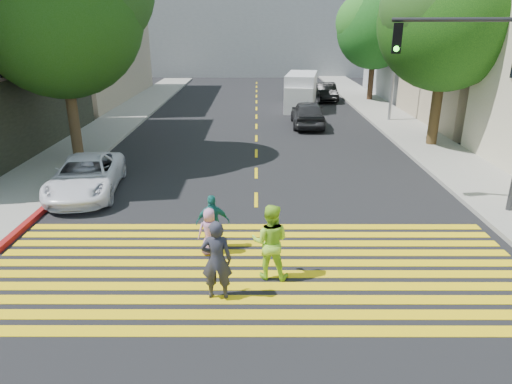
{
  "coord_description": "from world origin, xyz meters",
  "views": [
    {
      "loc": [
        0.02,
        -8.72,
        5.74
      ],
      "look_at": [
        0.0,
        3.0,
        1.4
      ],
      "focal_mm": 32.0,
      "sensor_mm": 36.0,
      "label": 1
    }
  ],
  "objects_px": {
    "tree_right_near": "(450,13)",
    "pedestrian_child": "(210,231)",
    "silver_car": "(297,85)",
    "traffic_signal": "(491,84)",
    "dark_car_parked": "(326,92)",
    "tree_right_far": "(377,26)",
    "white_sedan": "(86,176)",
    "pedestrian_extra": "(213,222)",
    "dark_car_near": "(308,113)",
    "white_van": "(301,93)",
    "pedestrian_man": "(217,260)",
    "tree_left": "(60,5)",
    "pedestrian_woman": "(270,242)"
  },
  "relations": [
    {
      "from": "silver_car",
      "to": "traffic_signal",
      "type": "bearing_deg",
      "value": 103.58
    },
    {
      "from": "pedestrian_man",
      "to": "traffic_signal",
      "type": "distance_m",
      "value": 9.79
    },
    {
      "from": "tree_right_near",
      "to": "silver_car",
      "type": "xyz_separation_m",
      "value": [
        -5.23,
        18.02,
        -5.44
      ]
    },
    {
      "from": "white_sedan",
      "to": "dark_car_parked",
      "type": "relative_size",
      "value": 1.13
    },
    {
      "from": "dark_car_near",
      "to": "traffic_signal",
      "type": "distance_m",
      "value": 13.97
    },
    {
      "from": "pedestrian_woman",
      "to": "dark_car_near",
      "type": "height_order",
      "value": "pedestrian_woman"
    },
    {
      "from": "dark_car_near",
      "to": "white_van",
      "type": "height_order",
      "value": "white_van"
    },
    {
      "from": "tree_right_near",
      "to": "tree_right_far",
      "type": "height_order",
      "value": "tree_right_near"
    },
    {
      "from": "tree_right_far",
      "to": "white_van",
      "type": "distance_m",
      "value": 8.12
    },
    {
      "from": "tree_right_far",
      "to": "white_sedan",
      "type": "bearing_deg",
      "value": -125.85
    },
    {
      "from": "white_sedan",
      "to": "white_van",
      "type": "height_order",
      "value": "white_van"
    },
    {
      "from": "tree_right_near",
      "to": "pedestrian_child",
      "type": "distance_m",
      "value": 16.03
    },
    {
      "from": "traffic_signal",
      "to": "pedestrian_woman",
      "type": "bearing_deg",
      "value": -134.69
    },
    {
      "from": "dark_car_parked",
      "to": "dark_car_near",
      "type": "bearing_deg",
      "value": -104.69
    },
    {
      "from": "tree_right_far",
      "to": "silver_car",
      "type": "distance_m",
      "value": 8.3
    },
    {
      "from": "tree_right_far",
      "to": "pedestrian_woman",
      "type": "height_order",
      "value": "tree_right_far"
    },
    {
      "from": "pedestrian_man",
      "to": "white_van",
      "type": "height_order",
      "value": "white_van"
    },
    {
      "from": "traffic_signal",
      "to": "tree_right_far",
      "type": "bearing_deg",
      "value": 98.35
    },
    {
      "from": "white_sedan",
      "to": "pedestrian_extra",
      "type": "bearing_deg",
      "value": -48.31
    },
    {
      "from": "tree_left",
      "to": "pedestrian_woman",
      "type": "bearing_deg",
      "value": -50.58
    },
    {
      "from": "tree_left",
      "to": "tree_right_far",
      "type": "xyz_separation_m",
      "value": [
        16.72,
        16.63,
        -0.85
      ]
    },
    {
      "from": "white_van",
      "to": "traffic_signal",
      "type": "relative_size",
      "value": 0.87
    },
    {
      "from": "pedestrian_woman",
      "to": "tree_left",
      "type": "bearing_deg",
      "value": -40.85
    },
    {
      "from": "tree_right_far",
      "to": "traffic_signal",
      "type": "xyz_separation_m",
      "value": [
        -1.99,
        -22.37,
        -1.52
      ]
    },
    {
      "from": "pedestrian_child",
      "to": "white_van",
      "type": "relative_size",
      "value": 0.24
    },
    {
      "from": "tree_right_far",
      "to": "pedestrian_child",
      "type": "relative_size",
      "value": 6.45
    },
    {
      "from": "pedestrian_extra",
      "to": "dark_car_near",
      "type": "height_order",
      "value": "dark_car_near"
    },
    {
      "from": "silver_car",
      "to": "dark_car_parked",
      "type": "distance_m",
      "value": 4.22
    },
    {
      "from": "pedestrian_extra",
      "to": "dark_car_parked",
      "type": "relative_size",
      "value": 0.37
    },
    {
      "from": "pedestrian_man",
      "to": "dark_car_near",
      "type": "xyz_separation_m",
      "value": [
        3.88,
        18.0,
        -0.16
      ]
    },
    {
      "from": "tree_left",
      "to": "silver_car",
      "type": "distance_m",
      "value": 24.19
    },
    {
      "from": "tree_left",
      "to": "white_sedan",
      "type": "relative_size",
      "value": 2.02
    },
    {
      "from": "tree_right_near",
      "to": "white_sedan",
      "type": "distance_m",
      "value": 17.15
    },
    {
      "from": "dark_car_near",
      "to": "white_sedan",
      "type": "bearing_deg",
      "value": 52.61
    },
    {
      "from": "tree_right_near",
      "to": "pedestrian_extra",
      "type": "xyz_separation_m",
      "value": [
        -9.89,
        -10.98,
        -5.41
      ]
    },
    {
      "from": "tree_left",
      "to": "traffic_signal",
      "type": "bearing_deg",
      "value": -21.28
    },
    {
      "from": "white_sedan",
      "to": "dark_car_parked",
      "type": "bearing_deg",
      "value": 53.96
    },
    {
      "from": "pedestrian_extra",
      "to": "white_van",
      "type": "xyz_separation_m",
      "value": [
        4.29,
        21.45,
        0.4
      ]
    },
    {
      "from": "pedestrian_man",
      "to": "white_van",
      "type": "distance_m",
      "value": 24.14
    },
    {
      "from": "white_van",
      "to": "pedestrian_child",
      "type": "bearing_deg",
      "value": -91.89
    },
    {
      "from": "dark_car_near",
      "to": "white_van",
      "type": "distance_m",
      "value": 5.82
    },
    {
      "from": "tree_right_far",
      "to": "pedestrian_woman",
      "type": "xyz_separation_m",
      "value": [
        -8.61,
        -26.49,
        -4.65
      ]
    },
    {
      "from": "dark_car_near",
      "to": "white_van",
      "type": "bearing_deg",
      "value": -89.9
    },
    {
      "from": "pedestrian_woman",
      "to": "tree_right_far",
      "type": "bearing_deg",
      "value": -98.28
    },
    {
      "from": "tree_right_far",
      "to": "silver_car",
      "type": "height_order",
      "value": "tree_right_far"
    },
    {
      "from": "pedestrian_man",
      "to": "pedestrian_extra",
      "type": "xyz_separation_m",
      "value": [
        -0.3,
        2.36,
        -0.16
      ]
    },
    {
      "from": "pedestrian_man",
      "to": "traffic_signal",
      "type": "height_order",
      "value": "traffic_signal"
    },
    {
      "from": "pedestrian_extra",
      "to": "dark_car_parked",
      "type": "xyz_separation_m",
      "value": [
        6.61,
        25.25,
        -0.08
      ]
    },
    {
      "from": "pedestrian_extra",
      "to": "traffic_signal",
      "type": "xyz_separation_m",
      "value": [
        8.11,
        2.64,
        3.29
      ]
    },
    {
      "from": "silver_car",
      "to": "traffic_signal",
      "type": "xyz_separation_m",
      "value": [
        3.45,
        -26.36,
        3.32
      ]
    }
  ]
}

